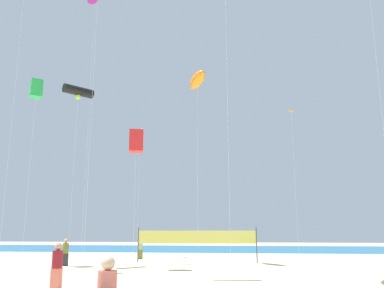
{
  "coord_description": "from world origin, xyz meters",
  "views": [
    {
      "loc": [
        1.96,
        -17.02,
        2.19
      ],
      "look_at": [
        -0.98,
        7.96,
        7.6
      ],
      "focal_mm": 37.64,
      "sensor_mm": 36.0,
      "label": 1
    }
  ],
  "objects_px": {
    "volleyball_net": "(197,238)",
    "kite_orange_inflatable": "(197,80)",
    "kite_green_box": "(36,89)",
    "kite_black_tube": "(78,92)",
    "kite_white_delta": "(140,134)",
    "kite_magenta_delta": "(95,0)",
    "beachgoer_olive_shirt": "(65,251)",
    "kite_red_box": "(136,141)",
    "beachgoer_sage_shirt": "(140,248)",
    "beachgoer_maroon_shirt": "(57,265)",
    "kite_orange_diamond": "(292,118)"
  },
  "relations": [
    {
      "from": "volleyball_net",
      "to": "kite_orange_inflatable",
      "type": "height_order",
      "value": "kite_orange_inflatable"
    },
    {
      "from": "kite_green_box",
      "to": "kite_black_tube",
      "type": "distance_m",
      "value": 3.26
    },
    {
      "from": "volleyball_net",
      "to": "kite_white_delta",
      "type": "relative_size",
      "value": 0.74
    },
    {
      "from": "kite_magenta_delta",
      "to": "kite_white_delta",
      "type": "xyz_separation_m",
      "value": [
        2.5,
        6.37,
        -9.95
      ]
    },
    {
      "from": "kite_magenta_delta",
      "to": "kite_white_delta",
      "type": "relative_size",
      "value": 1.88
    },
    {
      "from": "beachgoer_olive_shirt",
      "to": "kite_orange_inflatable",
      "type": "height_order",
      "value": "kite_orange_inflatable"
    },
    {
      "from": "kite_white_delta",
      "to": "kite_black_tube",
      "type": "height_order",
      "value": "kite_black_tube"
    },
    {
      "from": "kite_red_box",
      "to": "kite_white_delta",
      "type": "xyz_separation_m",
      "value": [
        -2.68,
        11.44,
        3.31
      ]
    },
    {
      "from": "kite_red_box",
      "to": "kite_white_delta",
      "type": "distance_m",
      "value": 12.21
    },
    {
      "from": "beachgoer_olive_shirt",
      "to": "kite_red_box",
      "type": "bearing_deg",
      "value": 10.32
    },
    {
      "from": "beachgoer_olive_shirt",
      "to": "kite_magenta_delta",
      "type": "distance_m",
      "value": 20.31
    },
    {
      "from": "beachgoer_sage_shirt",
      "to": "beachgoer_olive_shirt",
      "type": "bearing_deg",
      "value": -100.9
    },
    {
      "from": "beachgoer_maroon_shirt",
      "to": "kite_red_box",
      "type": "distance_m",
      "value": 10.97
    },
    {
      "from": "volleyball_net",
      "to": "kite_orange_diamond",
      "type": "xyz_separation_m",
      "value": [
        7.86,
        6.16,
        10.35
      ]
    },
    {
      "from": "beachgoer_maroon_shirt",
      "to": "beachgoer_olive_shirt",
      "type": "bearing_deg",
      "value": 80.6
    },
    {
      "from": "beachgoer_sage_shirt",
      "to": "kite_green_box",
      "type": "height_order",
      "value": "kite_green_box"
    },
    {
      "from": "beachgoer_maroon_shirt",
      "to": "volleyball_net",
      "type": "height_order",
      "value": "volleyball_net"
    },
    {
      "from": "kite_orange_diamond",
      "to": "kite_black_tube",
      "type": "height_order",
      "value": "kite_orange_diamond"
    },
    {
      "from": "beachgoer_sage_shirt",
      "to": "kite_orange_diamond",
      "type": "relative_size",
      "value": 0.13
    },
    {
      "from": "kite_orange_diamond",
      "to": "kite_black_tube",
      "type": "xyz_separation_m",
      "value": [
        -15.68,
        -9.94,
        -0.4
      ]
    },
    {
      "from": "volleyball_net",
      "to": "kite_orange_diamond",
      "type": "relative_size",
      "value": 0.66
    },
    {
      "from": "beachgoer_olive_shirt",
      "to": "kite_green_box",
      "type": "bearing_deg",
      "value": -159.51
    },
    {
      "from": "kite_magenta_delta",
      "to": "kite_black_tube",
      "type": "xyz_separation_m",
      "value": [
        0.56,
        -3.51,
        -9.28
      ]
    },
    {
      "from": "beachgoer_olive_shirt",
      "to": "kite_green_box",
      "type": "relative_size",
      "value": 0.13
    },
    {
      "from": "kite_orange_inflatable",
      "to": "kite_green_box",
      "type": "distance_m",
      "value": 11.68
    },
    {
      "from": "beachgoer_sage_shirt",
      "to": "kite_orange_inflatable",
      "type": "bearing_deg",
      "value": -16.54
    },
    {
      "from": "kite_white_delta",
      "to": "kite_black_tube",
      "type": "bearing_deg",
      "value": -101.14
    },
    {
      "from": "beachgoer_sage_shirt",
      "to": "kite_orange_inflatable",
      "type": "distance_m",
      "value": 13.75
    },
    {
      "from": "kite_green_box",
      "to": "beachgoer_sage_shirt",
      "type": "bearing_deg",
      "value": 44.45
    },
    {
      "from": "beachgoer_maroon_shirt",
      "to": "beachgoer_olive_shirt",
      "type": "distance_m",
      "value": 10.93
    },
    {
      "from": "beachgoer_olive_shirt",
      "to": "kite_red_box",
      "type": "distance_m",
      "value": 8.36
    },
    {
      "from": "kite_magenta_delta",
      "to": "beachgoer_maroon_shirt",
      "type": "bearing_deg",
      "value": -71.66
    },
    {
      "from": "beachgoer_sage_shirt",
      "to": "beachgoer_maroon_shirt",
      "type": "bearing_deg",
      "value": -71.53
    },
    {
      "from": "beachgoer_maroon_shirt",
      "to": "kite_black_tube",
      "type": "height_order",
      "value": "kite_black_tube"
    },
    {
      "from": "kite_white_delta",
      "to": "volleyball_net",
      "type": "bearing_deg",
      "value": -46.04
    },
    {
      "from": "kite_magenta_delta",
      "to": "kite_orange_inflatable",
      "type": "height_order",
      "value": "kite_magenta_delta"
    },
    {
      "from": "beachgoer_sage_shirt",
      "to": "kite_red_box",
      "type": "relative_size",
      "value": 0.2
    },
    {
      "from": "kite_magenta_delta",
      "to": "kite_red_box",
      "type": "bearing_deg",
      "value": -44.35
    },
    {
      "from": "beachgoer_sage_shirt",
      "to": "kite_magenta_delta",
      "type": "distance_m",
      "value": 20.54
    },
    {
      "from": "kite_magenta_delta",
      "to": "kite_black_tube",
      "type": "bearing_deg",
      "value": -80.94
    },
    {
      "from": "kite_white_delta",
      "to": "kite_black_tube",
      "type": "xyz_separation_m",
      "value": [
        -1.94,
        -9.88,
        0.67
      ]
    },
    {
      "from": "kite_orange_diamond",
      "to": "kite_white_delta",
      "type": "relative_size",
      "value": 1.11
    },
    {
      "from": "kite_orange_inflatable",
      "to": "beachgoer_olive_shirt",
      "type": "bearing_deg",
      "value": -156.28
    },
    {
      "from": "kite_magenta_delta",
      "to": "kite_white_delta",
      "type": "height_order",
      "value": "kite_magenta_delta"
    },
    {
      "from": "kite_orange_inflatable",
      "to": "kite_red_box",
      "type": "bearing_deg",
      "value": -123.51
    },
    {
      "from": "kite_white_delta",
      "to": "kite_black_tube",
      "type": "distance_m",
      "value": 10.09
    },
    {
      "from": "volleyball_net",
      "to": "kite_orange_diamond",
      "type": "bearing_deg",
      "value": 38.08
    },
    {
      "from": "kite_red_box",
      "to": "kite_magenta_delta",
      "type": "bearing_deg",
      "value": 135.65
    },
    {
      "from": "beachgoer_sage_shirt",
      "to": "kite_green_box",
      "type": "xyz_separation_m",
      "value": [
        -6.32,
        -6.2,
        11.13
      ]
    },
    {
      "from": "volleyball_net",
      "to": "kite_magenta_delta",
      "type": "distance_m",
      "value": 20.98
    }
  ]
}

